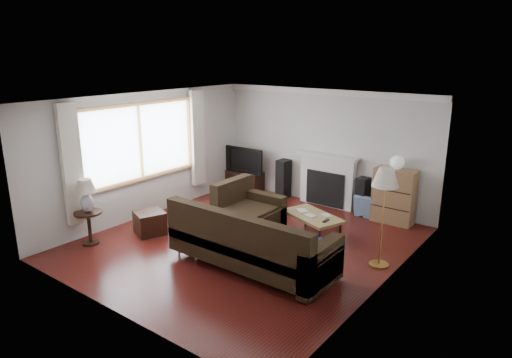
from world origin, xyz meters
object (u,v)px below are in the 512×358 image
Objects in this scene: side_table at (89,228)px; sectional_sofa at (251,240)px; floor_lamp at (382,218)px; coffee_table at (312,226)px; tv_stand at (245,180)px; bookshelf at (394,196)px.

sectional_sofa is at bearing 19.24° from side_table.
floor_lamp is (1.56, 1.27, 0.33)m from sectional_sofa.
floor_lamp reaches higher than coffee_table.
tv_stand is 3.71m from bookshelf.
bookshelf is at bearing 0.47° from tv_stand.
side_table is (-0.14, -4.17, 0.07)m from tv_stand.
coffee_table is at bearing 85.10° from sectional_sofa.
tv_stand is 4.17m from side_table.
floor_lamp is 4.94m from side_table.
bookshelf is 1.86m from coffee_table.
floor_lamp is at bearing 27.25° from side_table.
sectional_sofa is 1.63m from coffee_table.
bookshelf reaches higher than side_table.
sectional_sofa is 4.89× the size of side_table.
side_table is (-2.95, -2.59, 0.08)m from coffee_table.
sectional_sofa is 1.80× the size of floor_lamp.
tv_stand is at bearing 88.13° from side_table.
side_table reaches higher than tv_stand.
floor_lamp is (1.42, -0.34, 0.58)m from coffee_table.
coffee_table is at bearing -29.27° from tv_stand.
tv_stand is 0.84× the size of bookshelf.
tv_stand is at bearing -179.53° from bookshelf.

